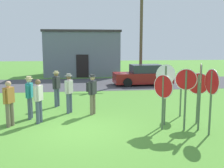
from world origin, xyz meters
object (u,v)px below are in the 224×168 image
stop_sign_rear_right (165,84)px  person_near_signs (57,87)px  stop_sign_tallest (163,92)px  person_in_teal (69,91)px  stop_sign_rear_left (200,85)px  person_on_left (9,101)px  utility_pole (141,34)px  stop_sign_low_front (186,89)px  person_holding_notes (92,91)px  parked_car_on_street (143,76)px  stop_sign_far_back (198,89)px  stop_sign_nearest (181,86)px  stop_sign_leaning_right (211,90)px  person_with_sunhat (38,99)px  person_in_dark_shirt (30,95)px

stop_sign_rear_right → person_near_signs: 5.50m
stop_sign_tallest → person_in_teal: stop_sign_tallest is taller
stop_sign_rear_left → person_on_left: size_ratio=1.40×
utility_pole → person_on_left: size_ratio=4.34×
stop_sign_low_front → person_holding_notes: size_ratio=1.25×
parked_car_on_street → person_in_teal: (-5.14, -7.61, 0.30)m
stop_sign_low_front → stop_sign_far_back: bearing=41.9°
person_on_left → person_holding_notes: bearing=23.6°
parked_car_on_street → person_in_teal: 9.19m
stop_sign_rear_right → person_on_left: bearing=175.3°
stop_sign_nearest → stop_sign_leaning_right: (0.11, -2.30, 0.23)m
stop_sign_far_back → person_in_teal: stop_sign_far_back is taller
person_holding_notes → person_in_teal: bearing=161.2°
stop_sign_far_back → person_near_signs: size_ratio=1.13×
person_with_sunhat → utility_pole: bearing=59.4°
stop_sign_leaning_right → person_in_dark_shirt: 6.84m
stop_sign_rear_right → person_with_sunhat: (-4.70, 0.79, -0.60)m
stop_sign_low_front → person_on_left: 6.31m
stop_sign_far_back → person_with_sunhat: size_ratio=1.16×
stop_sign_tallest → person_in_dark_shirt: (-4.90, 1.94, -0.35)m
person_in_dark_shirt → stop_sign_rear_right: bearing=-15.4°
person_in_teal → person_holding_notes: bearing=-18.8°
stop_sign_leaning_right → person_holding_notes: 4.87m
stop_sign_rear_left → person_near_signs: (-5.26, 4.16, -0.61)m
stop_sign_nearest → person_in_dark_shirt: 6.19m
stop_sign_rear_right → stop_sign_tallest: size_ratio=1.16×
stop_sign_tallest → person_with_sunhat: size_ratio=1.16×
stop_sign_tallest → stop_sign_nearest: bearing=51.1°
stop_sign_rear_left → person_on_left: (-6.68, 1.21, -0.65)m
stop_sign_leaning_right → person_in_teal: bearing=144.4°
parked_car_on_street → person_near_signs: bearing=-132.4°
stop_sign_rear_right → stop_sign_leaning_right: stop_sign_rear_right is taller
person_holding_notes → stop_sign_rear_right: bearing=-34.7°
stop_sign_nearest → person_with_sunhat: stop_sign_nearest is taller
parked_car_on_street → stop_sign_far_back: bearing=-91.5°
parked_car_on_street → stop_sign_rear_right: stop_sign_rear_right is taller
parked_car_on_street → person_near_signs: person_near_signs is taller
stop_sign_far_back → stop_sign_low_front: size_ratio=0.90×
stop_sign_rear_right → stop_sign_nearest: stop_sign_rear_right is taller
stop_sign_nearest → person_near_signs: (-5.29, 2.37, -0.31)m
stop_sign_leaning_right → person_in_teal: (-4.75, 3.40, -0.54)m
stop_sign_nearest → stop_sign_tallest: bearing=-128.9°
utility_pole → stop_sign_rear_right: bearing=-98.5°
stop_sign_tallest → stop_sign_rear_right: bearing=64.6°
stop_sign_far_back → person_near_signs: stop_sign_far_back is taller
person_in_dark_shirt → utility_pole: bearing=56.1°
stop_sign_leaning_right → parked_car_on_street: bearing=87.9°
person_in_dark_shirt → parked_car_on_street: bearing=51.4°
stop_sign_rear_left → person_in_teal: 5.47m
stop_sign_far_back → stop_sign_tallest: bearing=-161.3°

